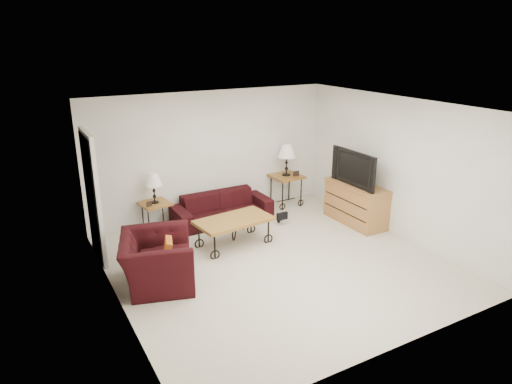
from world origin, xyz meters
TOP-DOWN VIEW (x-y plane):
  - ground at (0.00, 0.00)m, footprint 5.00×5.00m
  - wall_back at (0.00, 2.50)m, footprint 5.00×0.02m
  - wall_front at (0.00, -2.50)m, footprint 5.00×0.02m
  - wall_left at (-2.50, 0.00)m, footprint 0.02×5.00m
  - wall_right at (2.50, 0.00)m, footprint 0.02×5.00m
  - ceiling at (0.00, 0.00)m, footprint 5.00×5.00m
  - doorway at (-2.47, 1.65)m, footprint 0.08×0.94m
  - sofa at (-0.02, 2.02)m, footprint 1.94×0.76m
  - side_table_left at (-1.30, 2.20)m, footprint 0.58×0.58m
  - side_table_right at (1.57, 2.20)m, footprint 0.65×0.65m
  - lamp_left at (-1.30, 2.20)m, footprint 0.36×0.36m
  - lamp_right at (1.57, 2.20)m, footprint 0.40×0.40m
  - photo_frame_left at (-1.45, 2.05)m, footprint 0.11×0.05m
  - photo_frame_right at (1.72, 2.05)m, footprint 0.14×0.04m
  - coffee_table at (-0.30, 0.94)m, footprint 1.37×0.84m
  - armchair at (-1.88, 0.31)m, footprint 1.30×1.39m
  - throw_pillow at (-1.72, 0.26)m, footprint 0.18×0.35m
  - tv_stand at (2.23, 0.71)m, footprint 0.54×1.30m
  - television at (2.21, 0.71)m, footprint 0.15×1.17m
  - backpack at (0.90, 1.41)m, footprint 0.41×0.35m

SIDE VIEW (x-z plane):
  - ground at x=0.00m, z-range 0.00..0.00m
  - backpack at x=0.90m, z-range 0.00..0.45m
  - coffee_table at x=-0.30m, z-range 0.00..0.49m
  - side_table_left at x=-1.30m, z-range 0.00..0.56m
  - sofa at x=-0.02m, z-range 0.00..0.57m
  - side_table_right at x=1.57m, z-range 0.00..0.67m
  - armchair at x=-1.88m, z-range 0.00..0.75m
  - tv_stand at x=2.23m, z-range 0.00..0.78m
  - throw_pillow at x=-1.72m, z-range 0.35..0.69m
  - photo_frame_left at x=-1.45m, z-range 0.56..0.66m
  - photo_frame_right at x=1.72m, z-range 0.67..0.78m
  - lamp_left at x=-1.30m, z-range 0.56..1.12m
  - lamp_right at x=1.57m, z-range 0.67..1.34m
  - doorway at x=-2.47m, z-range 0.00..2.04m
  - television at x=2.21m, z-range 0.78..1.45m
  - wall_back at x=0.00m, z-range 0.00..2.50m
  - wall_front at x=0.00m, z-range 0.00..2.50m
  - wall_left at x=-2.50m, z-range 0.00..2.50m
  - wall_right at x=2.50m, z-range 0.00..2.50m
  - ceiling at x=0.00m, z-range 2.50..2.50m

